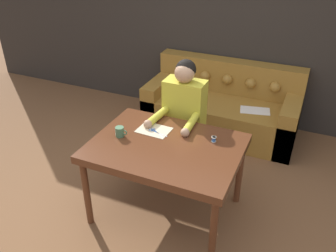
{
  "coord_description": "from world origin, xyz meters",
  "views": [
    {
      "loc": [
        1.14,
        -2.16,
        2.4
      ],
      "look_at": [
        0.06,
        0.28,
        0.85
      ],
      "focal_mm": 38.0,
      "sensor_mm": 36.0,
      "label": 1
    }
  ],
  "objects_px": {
    "dining_table": "(166,152)",
    "couch": "(222,108)",
    "thread_spool": "(214,139)",
    "mug": "(120,132)",
    "scissors": "(155,131)",
    "person": "(184,120)"
  },
  "relations": [
    {
      "from": "thread_spool",
      "to": "mug",
      "type": "bearing_deg",
      "value": -162.21
    },
    {
      "from": "dining_table",
      "to": "thread_spool",
      "type": "height_order",
      "value": "thread_spool"
    },
    {
      "from": "scissors",
      "to": "dining_table",
      "type": "bearing_deg",
      "value": -41.64
    },
    {
      "from": "scissors",
      "to": "mug",
      "type": "relative_size",
      "value": 1.77
    },
    {
      "from": "scissors",
      "to": "mug",
      "type": "bearing_deg",
      "value": -142.06
    },
    {
      "from": "dining_table",
      "to": "scissors",
      "type": "xyz_separation_m",
      "value": [
        -0.18,
        0.16,
        0.08
      ]
    },
    {
      "from": "scissors",
      "to": "thread_spool",
      "type": "distance_m",
      "value": 0.54
    },
    {
      "from": "person",
      "to": "dining_table",
      "type": "bearing_deg",
      "value": -82.36
    },
    {
      "from": "couch",
      "to": "scissors",
      "type": "bearing_deg",
      "value": -97.83
    },
    {
      "from": "mug",
      "to": "thread_spool",
      "type": "relative_size",
      "value": 2.51
    },
    {
      "from": "dining_table",
      "to": "couch",
      "type": "height_order",
      "value": "couch"
    },
    {
      "from": "scissors",
      "to": "thread_spool",
      "type": "relative_size",
      "value": 4.45
    },
    {
      "from": "scissors",
      "to": "mug",
      "type": "xyz_separation_m",
      "value": [
        -0.25,
        -0.19,
        0.04
      ]
    },
    {
      "from": "couch",
      "to": "scissors",
      "type": "xyz_separation_m",
      "value": [
        -0.21,
        -1.54,
        0.44
      ]
    },
    {
      "from": "couch",
      "to": "mug",
      "type": "distance_m",
      "value": 1.86
    },
    {
      "from": "dining_table",
      "to": "mug",
      "type": "bearing_deg",
      "value": -175.29
    },
    {
      "from": "dining_table",
      "to": "mug",
      "type": "xyz_separation_m",
      "value": [
        -0.43,
        -0.04,
        0.12
      ]
    },
    {
      "from": "couch",
      "to": "person",
      "type": "height_order",
      "value": "person"
    },
    {
      "from": "thread_spool",
      "to": "dining_table",
      "type": "bearing_deg",
      "value": -148.74
    },
    {
      "from": "dining_table",
      "to": "couch",
      "type": "relative_size",
      "value": 0.68
    },
    {
      "from": "couch",
      "to": "dining_table",
      "type": "bearing_deg",
      "value": -91.14
    },
    {
      "from": "dining_table",
      "to": "couch",
      "type": "xyz_separation_m",
      "value": [
        0.03,
        1.7,
        -0.37
      ]
    }
  ]
}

